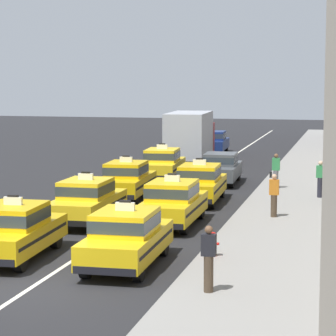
% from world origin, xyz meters
% --- Properties ---
extents(ground_plane, '(160.00, 160.00, 0.00)m').
position_xyz_m(ground_plane, '(0.00, 0.00, 0.00)').
color(ground_plane, '#232326').
extents(lane_stripe_left_right, '(0.14, 80.00, 0.01)m').
position_xyz_m(lane_stripe_left_right, '(0.00, 20.00, 0.00)').
color(lane_stripe_left_right, silver).
rests_on(lane_stripe_left_right, ground).
extents(sidewalk_curb, '(4.00, 90.00, 0.15)m').
position_xyz_m(sidewalk_curb, '(5.60, 15.00, 0.07)').
color(sidewalk_curb, gray).
rests_on(sidewalk_curb, ground).
extents(taxi_left_nearest, '(2.03, 4.64, 1.96)m').
position_xyz_m(taxi_left_nearest, '(-1.77, 2.99, 0.88)').
color(taxi_left_nearest, black).
rests_on(taxi_left_nearest, ground).
extents(taxi_left_second, '(1.87, 4.58, 1.96)m').
position_xyz_m(taxi_left_second, '(-1.55, 8.78, 0.88)').
color(taxi_left_second, black).
rests_on(taxi_left_second, ground).
extents(taxi_left_third, '(2.03, 4.64, 1.96)m').
position_xyz_m(taxi_left_third, '(-1.79, 14.75, 0.88)').
color(taxi_left_third, black).
rests_on(taxi_left_third, ground).
extents(taxi_left_fourth, '(2.11, 4.67, 1.96)m').
position_xyz_m(taxi_left_fourth, '(-1.74, 21.17, 0.88)').
color(taxi_left_fourth, black).
rests_on(taxi_left_fourth, ground).
extents(box_truck_left_fifth, '(2.58, 7.07, 3.27)m').
position_xyz_m(box_truck_left_fifth, '(-1.77, 28.51, 1.78)').
color(box_truck_left_fifth, black).
rests_on(box_truck_left_fifth, ground).
extents(sedan_left_sixth, '(1.97, 4.38, 1.58)m').
position_xyz_m(sedan_left_sixth, '(-1.63, 35.81, 0.85)').
color(sedan_left_sixth, black).
rests_on(sedan_left_sixth, ground).
extents(taxi_right_nearest, '(1.92, 4.60, 1.96)m').
position_xyz_m(taxi_right_nearest, '(1.77, 2.81, 0.88)').
color(taxi_right_nearest, black).
rests_on(taxi_right_nearest, ground).
extents(taxi_right_second, '(1.87, 4.58, 1.96)m').
position_xyz_m(taxi_right_second, '(1.67, 9.07, 0.88)').
color(taxi_right_second, black).
rests_on(taxi_right_second, ground).
extents(taxi_right_third, '(1.99, 4.63, 1.96)m').
position_xyz_m(taxi_right_third, '(1.61, 14.45, 0.88)').
color(taxi_right_third, black).
rests_on(taxi_right_third, ground).
extents(sedan_right_fourth, '(1.93, 4.37, 1.58)m').
position_xyz_m(sedan_right_fourth, '(1.49, 20.45, 0.85)').
color(sedan_right_fourth, black).
rests_on(sedan_right_fourth, ground).
extents(pedestrian_near_crosswalk, '(0.47, 0.24, 1.66)m').
position_xyz_m(pedestrian_near_crosswalk, '(4.47, 18.55, 0.98)').
color(pedestrian_near_crosswalk, slate).
rests_on(pedestrian_near_crosswalk, sidewalk_curb).
extents(pedestrian_mid_block, '(0.36, 0.24, 1.62)m').
position_xyz_m(pedestrian_mid_block, '(6.66, 16.20, 0.97)').
color(pedestrian_mid_block, '#23232D').
rests_on(pedestrian_mid_block, sidewalk_curb).
extents(pedestrian_by_storefront, '(0.36, 0.24, 1.64)m').
position_xyz_m(pedestrian_by_storefront, '(5.17, 10.96, 0.98)').
color(pedestrian_by_storefront, '#473828').
rests_on(pedestrian_by_storefront, sidewalk_curb).
extents(pedestrian_trailing, '(0.36, 0.24, 1.67)m').
position_xyz_m(pedestrian_trailing, '(4.65, 0.28, 1.00)').
color(pedestrian_trailing, '#473828').
rests_on(pedestrian_trailing, sidewalk_curb).
extents(fire_hydrant, '(0.36, 0.22, 0.73)m').
position_xyz_m(fire_hydrant, '(4.08, 4.08, 0.55)').
color(fire_hydrant, red).
rests_on(fire_hydrant, sidewalk_curb).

